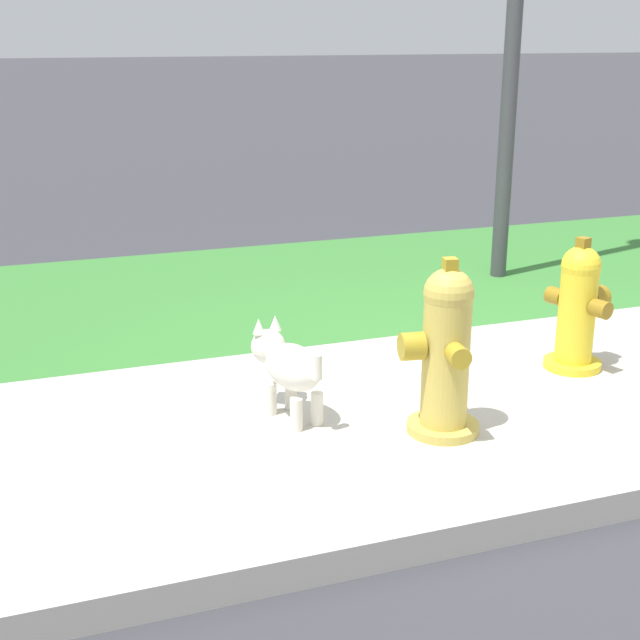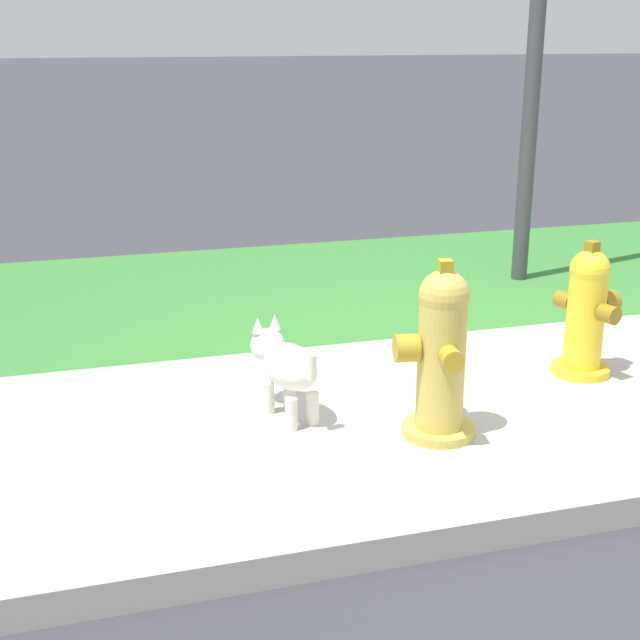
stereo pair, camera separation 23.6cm
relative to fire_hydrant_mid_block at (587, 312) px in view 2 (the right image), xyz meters
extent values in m
plane|color=#38383D|center=(-0.50, -0.21, -0.34)|extent=(120.00, 120.00, 0.00)
cube|color=#BCB7AD|center=(-0.50, -0.21, -0.33)|extent=(18.00, 1.97, 0.01)
cube|color=#387A33|center=(-0.50, 2.01, -0.33)|extent=(18.00, 2.48, 0.01)
cylinder|color=yellow|center=(-0.01, 0.00, -0.31)|extent=(0.29, 0.29, 0.05)
cylinder|color=yellow|center=(-0.01, 0.00, -0.03)|extent=(0.19, 0.19, 0.51)
sphere|color=yellow|center=(-0.01, 0.00, 0.22)|extent=(0.20, 0.20, 0.20)
cube|color=olive|center=(-0.01, 0.00, 0.34)|extent=(0.07, 0.07, 0.06)
cylinder|color=olive|center=(-0.04, 0.13, 0.03)|extent=(0.11, 0.11, 0.09)
cylinder|color=olive|center=(0.03, -0.14, 0.03)|extent=(0.11, 0.11, 0.09)
cylinder|color=olive|center=(0.13, 0.04, 0.03)|extent=(0.13, 0.14, 0.12)
cylinder|color=gold|center=(-1.00, -0.47, -0.31)|extent=(0.32, 0.32, 0.05)
cylinder|color=gold|center=(-1.00, -0.47, 0.01)|extent=(0.20, 0.20, 0.59)
sphere|color=gold|center=(-1.00, -0.47, 0.30)|extent=(0.21, 0.21, 0.21)
cube|color=#B29323|center=(-1.00, -0.47, 0.43)|extent=(0.06, 0.06, 0.06)
cylinder|color=#B29323|center=(-1.02, -0.61, 0.08)|extent=(0.10, 0.10, 0.09)
cylinder|color=#B29323|center=(-0.98, -0.32, 0.08)|extent=(0.10, 0.10, 0.09)
cylinder|color=#B29323|center=(-1.15, -0.45, 0.08)|extent=(0.12, 0.13, 0.12)
ellipsoid|color=silver|center=(-1.57, -0.13, -0.07)|extent=(0.28, 0.38, 0.20)
sphere|color=silver|center=(-1.63, 0.08, -0.04)|extent=(0.16, 0.16, 0.16)
sphere|color=black|center=(-1.65, 0.15, -0.05)|extent=(0.03, 0.03, 0.03)
cone|color=silver|center=(-1.67, 0.08, 0.07)|extent=(0.07, 0.07, 0.07)
cone|color=silver|center=(-1.59, 0.10, 0.07)|extent=(0.07, 0.07, 0.07)
cylinder|color=silver|center=(-1.66, -0.04, -0.26)|extent=(0.06, 0.06, 0.16)
cylinder|color=silver|center=(-1.55, -0.01, -0.26)|extent=(0.06, 0.06, 0.16)
cylinder|color=silver|center=(-1.60, -0.25, -0.26)|extent=(0.06, 0.06, 0.16)
cylinder|color=silver|center=(-1.49, -0.22, -0.26)|extent=(0.06, 0.06, 0.16)
cylinder|color=silver|center=(-1.53, -0.31, -0.01)|extent=(0.05, 0.05, 0.11)
camera|label=1|loc=(-2.71, -3.65, 1.35)|focal=50.00mm
camera|label=2|loc=(-2.49, -3.72, 1.35)|focal=50.00mm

